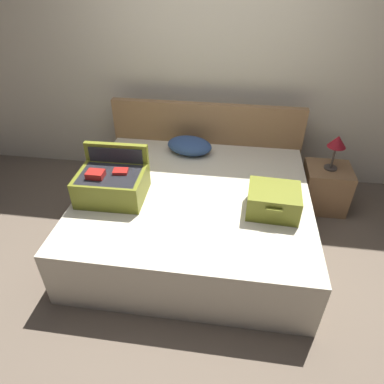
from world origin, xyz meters
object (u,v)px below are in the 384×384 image
object	(u,v)px
bed	(194,215)
nightstand	(325,188)
hard_case_medium	(273,201)
pillow_near_headboard	(190,146)
table_lamp	(337,144)
hard_case_large	(112,182)

from	to	relation	value
bed	nightstand	distance (m)	1.44
nightstand	hard_case_medium	bearing A→B (deg)	-126.61
hard_case_medium	pillow_near_headboard	xyz separation A→B (m)	(-0.80, 0.86, -0.02)
pillow_near_headboard	table_lamp	distance (m)	1.43
hard_case_large	hard_case_medium	bearing A→B (deg)	-1.98
pillow_near_headboard	table_lamp	bearing A→B (deg)	-1.00
hard_case_medium	table_lamp	distance (m)	1.05
hard_case_large	table_lamp	distance (m)	2.11
hard_case_large	pillow_near_headboard	bearing A→B (deg)	56.61
pillow_near_headboard	nightstand	bearing A→B (deg)	-1.00
bed	table_lamp	distance (m)	1.52
hard_case_large	table_lamp	size ratio (longest dim) A/B	1.57
bed	nightstand	world-z (taller)	bed
hard_case_large	hard_case_medium	xyz separation A→B (m)	(1.33, -0.02, -0.04)
nightstand	table_lamp	size ratio (longest dim) A/B	1.32
hard_case_medium	nightstand	distance (m)	1.11
bed	pillow_near_headboard	distance (m)	0.78
hard_case_large	nightstand	distance (m)	2.15
pillow_near_headboard	hard_case_large	bearing A→B (deg)	-122.22
hard_case_large	table_lamp	bearing A→B (deg)	21.54
bed	hard_case_large	xyz separation A→B (m)	(-0.67, -0.15, 0.40)
hard_case_large	table_lamp	world-z (taller)	hard_case_large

